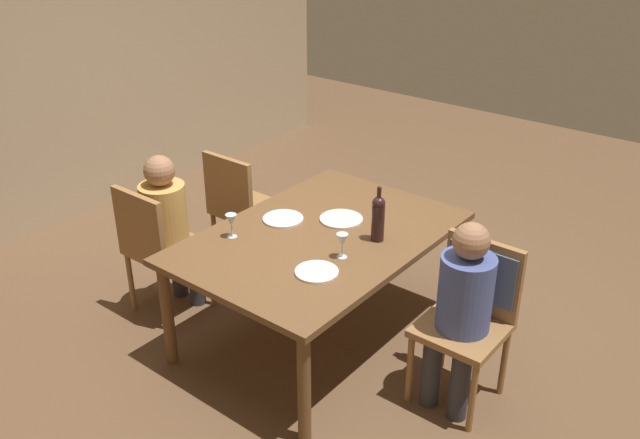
{
  "coord_description": "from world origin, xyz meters",
  "views": [
    {
      "loc": [
        -2.82,
        -2.24,
        2.62
      ],
      "look_at": [
        0.0,
        0.0,
        0.82
      ],
      "focal_mm": 38.13,
      "sensor_mm": 36.0,
      "label": 1
    }
  ],
  "objects_px": {
    "wine_glass_near_left": "(342,241)",
    "dining_table": "(320,245)",
    "chair_near": "(474,298)",
    "dinner_plate_host": "(283,219)",
    "wine_bottle_tall_green": "(378,217)",
    "dinner_plate_guest_right": "(341,219)",
    "person_woman_host": "(462,304)",
    "wine_glass_centre": "(231,221)",
    "chair_far_right": "(240,203)",
    "person_man_bearded": "(168,222)",
    "chair_far_left": "(156,243)",
    "handbag": "(282,233)",
    "dinner_plate_guest_left": "(317,272)"
  },
  "relations": [
    {
      "from": "wine_glass_near_left",
      "to": "dining_table",
      "type": "bearing_deg",
      "value": 62.49
    },
    {
      "from": "chair_near",
      "to": "dinner_plate_host",
      "type": "xyz_separation_m",
      "value": [
        -0.11,
        1.27,
        0.13
      ]
    },
    {
      "from": "dining_table",
      "to": "wine_bottle_tall_green",
      "type": "bearing_deg",
      "value": -62.92
    },
    {
      "from": "dinner_plate_guest_right",
      "to": "person_woman_host",
      "type": "bearing_deg",
      "value": -104.67
    },
    {
      "from": "dinner_plate_host",
      "to": "dinner_plate_guest_right",
      "type": "bearing_deg",
      "value": -52.2
    },
    {
      "from": "wine_glass_centre",
      "to": "wine_bottle_tall_green",
      "type": "bearing_deg",
      "value": -53.92
    },
    {
      "from": "dinner_plate_host",
      "to": "chair_far_right",
      "type": "bearing_deg",
      "value": 66.68
    },
    {
      "from": "chair_near",
      "to": "person_woman_host",
      "type": "xyz_separation_m",
      "value": [
        -0.15,
        -0.0,
        0.04
      ]
    },
    {
      "from": "dinner_plate_host",
      "to": "wine_glass_near_left",
      "type": "bearing_deg",
      "value": -104.67
    },
    {
      "from": "person_man_bearded",
      "to": "dinner_plate_host",
      "type": "relative_size",
      "value": 4.34
    },
    {
      "from": "dining_table",
      "to": "person_man_bearded",
      "type": "xyz_separation_m",
      "value": [
        -0.36,
        0.97,
        -0.01
      ]
    },
    {
      "from": "chair_far_right",
      "to": "chair_far_left",
      "type": "bearing_deg",
      "value": -90.0
    },
    {
      "from": "dinner_plate_host",
      "to": "wine_bottle_tall_green",
      "type": "bearing_deg",
      "value": -76.41
    },
    {
      "from": "handbag",
      "to": "chair_near",
      "type": "bearing_deg",
      "value": -107.46
    },
    {
      "from": "handbag",
      "to": "person_man_bearded",
      "type": "bearing_deg",
      "value": -180.0
    },
    {
      "from": "chair_far_right",
      "to": "dinner_plate_host",
      "type": "distance_m",
      "value": 0.75
    },
    {
      "from": "dining_table",
      "to": "wine_glass_centre",
      "type": "height_order",
      "value": "wine_glass_centre"
    },
    {
      "from": "chair_far_right",
      "to": "person_woman_host",
      "type": "relative_size",
      "value": 0.84
    },
    {
      "from": "person_man_bearded",
      "to": "dinner_plate_guest_right",
      "type": "bearing_deg",
      "value": 31.76
    },
    {
      "from": "chair_far_right",
      "to": "person_man_bearded",
      "type": "bearing_deg",
      "value": -90.0
    },
    {
      "from": "person_woman_host",
      "to": "handbag",
      "type": "relative_size",
      "value": 3.92
    },
    {
      "from": "person_woman_host",
      "to": "dinner_plate_guest_right",
      "type": "height_order",
      "value": "person_woman_host"
    },
    {
      "from": "wine_glass_centre",
      "to": "chair_near",
      "type": "bearing_deg",
      "value": -70.77
    },
    {
      "from": "wine_glass_near_left",
      "to": "dinner_plate_host",
      "type": "height_order",
      "value": "wine_glass_near_left"
    },
    {
      "from": "chair_far_left",
      "to": "wine_glass_near_left",
      "type": "height_order",
      "value": "chair_far_left"
    },
    {
      "from": "wine_bottle_tall_green",
      "to": "dinner_plate_host",
      "type": "xyz_separation_m",
      "value": [
        -0.15,
        0.61,
        -0.14
      ]
    },
    {
      "from": "dining_table",
      "to": "chair_far_left",
      "type": "xyz_separation_m",
      "value": [
        -0.47,
        0.97,
        -0.12
      ]
    },
    {
      "from": "chair_far_right",
      "to": "wine_glass_centre",
      "type": "xyz_separation_m",
      "value": [
        -0.65,
        -0.58,
        0.29
      ]
    },
    {
      "from": "wine_glass_centre",
      "to": "handbag",
      "type": "xyz_separation_m",
      "value": [
        1.09,
        0.58,
        -0.72
      ]
    },
    {
      "from": "person_woman_host",
      "to": "handbag",
      "type": "bearing_deg",
      "value": -21.38
    },
    {
      "from": "wine_bottle_tall_green",
      "to": "wine_glass_near_left",
      "type": "relative_size",
      "value": 2.28
    },
    {
      "from": "wine_glass_near_left",
      "to": "chair_near",
      "type": "bearing_deg",
      "value": -69.34
    },
    {
      "from": "dining_table",
      "to": "handbag",
      "type": "xyz_separation_m",
      "value": [
        0.73,
        0.97,
        -0.54
      ]
    },
    {
      "from": "chair_far_left",
      "to": "wine_glass_centre",
      "type": "relative_size",
      "value": 6.17
    },
    {
      "from": "person_woman_host",
      "to": "wine_glass_centre",
      "type": "bearing_deg",
      "value": 13.44
    },
    {
      "from": "wine_glass_centre",
      "to": "dinner_plate_guest_right",
      "type": "height_order",
      "value": "wine_glass_centre"
    },
    {
      "from": "person_woman_host",
      "to": "dinner_plate_guest_left",
      "type": "relative_size",
      "value": 4.59
    },
    {
      "from": "chair_far_right",
      "to": "dinner_plate_host",
      "type": "xyz_separation_m",
      "value": [
        -0.29,
        -0.67,
        0.19
      ]
    },
    {
      "from": "dinner_plate_guest_left",
      "to": "wine_bottle_tall_green",
      "type": "bearing_deg",
      "value": -4.66
    },
    {
      "from": "dinner_plate_guest_left",
      "to": "dinner_plate_guest_right",
      "type": "bearing_deg",
      "value": 25.19
    },
    {
      "from": "chair_far_right",
      "to": "wine_glass_near_left",
      "type": "height_order",
      "value": "chair_far_right"
    },
    {
      "from": "dinner_plate_guest_left",
      "to": "chair_far_left",
      "type": "bearing_deg",
      "value": 95.04
    },
    {
      "from": "dinner_plate_host",
      "to": "dinner_plate_guest_left",
      "type": "bearing_deg",
      "value": -123.24
    },
    {
      "from": "chair_far_right",
      "to": "dinner_plate_host",
      "type": "bearing_deg",
      "value": -23.32
    },
    {
      "from": "dining_table",
      "to": "chair_far_left",
      "type": "relative_size",
      "value": 1.86
    },
    {
      "from": "dining_table",
      "to": "person_man_bearded",
      "type": "relative_size",
      "value": 1.54
    },
    {
      "from": "wine_bottle_tall_green",
      "to": "wine_glass_centre",
      "type": "height_order",
      "value": "wine_bottle_tall_green"
    },
    {
      "from": "dining_table",
      "to": "chair_near",
      "type": "relative_size",
      "value": 1.86
    },
    {
      "from": "wine_glass_near_left",
      "to": "dinner_plate_guest_right",
      "type": "height_order",
      "value": "wine_glass_near_left"
    },
    {
      "from": "chair_far_left",
      "to": "chair_far_right",
      "type": "height_order",
      "value": "same"
    }
  ]
}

